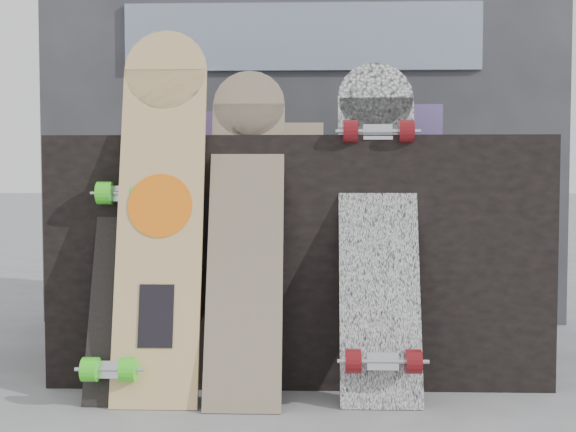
{
  "coord_description": "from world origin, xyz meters",
  "views": [
    {
      "loc": [
        0.04,
        -2.03,
        0.67
      ],
      "look_at": [
        -0.03,
        0.2,
        0.55
      ],
      "focal_mm": 45.0,
      "sensor_mm": 36.0,
      "label": 1
    }
  ],
  "objects_px": {
    "skateboard_dark": "(121,265)",
    "longboard_cascadia": "(378,221)",
    "vendor_table": "(300,254)",
    "longboard_celtic": "(246,221)",
    "longboard_geisha": "(161,201)"
  },
  "relations": [
    {
      "from": "longboard_celtic",
      "to": "longboard_geisha",
      "type": "bearing_deg",
      "value": -178.58
    },
    {
      "from": "longboard_geisha",
      "to": "longboard_celtic",
      "type": "relative_size",
      "value": 1.12
    },
    {
      "from": "skateboard_dark",
      "to": "longboard_cascadia",
      "type": "bearing_deg",
      "value": 2.43
    },
    {
      "from": "longboard_cascadia",
      "to": "longboard_celtic",
      "type": "bearing_deg",
      "value": -176.17
    },
    {
      "from": "longboard_cascadia",
      "to": "skateboard_dark",
      "type": "bearing_deg",
      "value": -177.57
    },
    {
      "from": "longboard_geisha",
      "to": "longboard_cascadia",
      "type": "height_order",
      "value": "longboard_geisha"
    },
    {
      "from": "vendor_table",
      "to": "skateboard_dark",
      "type": "xyz_separation_m",
      "value": [
        -0.54,
        -0.36,
        0.0
      ]
    },
    {
      "from": "longboard_celtic",
      "to": "skateboard_dark",
      "type": "height_order",
      "value": "longboard_celtic"
    },
    {
      "from": "longboard_geisha",
      "to": "vendor_table",
      "type": "bearing_deg",
      "value": 41.21
    },
    {
      "from": "longboard_celtic",
      "to": "vendor_table",
      "type": "bearing_deg",
      "value": 66.3
    },
    {
      "from": "longboard_geisha",
      "to": "longboard_celtic",
      "type": "height_order",
      "value": "longboard_geisha"
    },
    {
      "from": "longboard_celtic",
      "to": "skateboard_dark",
      "type": "xyz_separation_m",
      "value": [
        -0.38,
        -0.01,
        -0.14
      ]
    },
    {
      "from": "longboard_cascadia",
      "to": "skateboard_dark",
      "type": "relative_size",
      "value": 1.32
    },
    {
      "from": "vendor_table",
      "to": "longboard_cascadia",
      "type": "distance_m",
      "value": 0.43
    },
    {
      "from": "longboard_geisha",
      "to": "skateboard_dark",
      "type": "relative_size",
      "value": 1.44
    }
  ]
}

